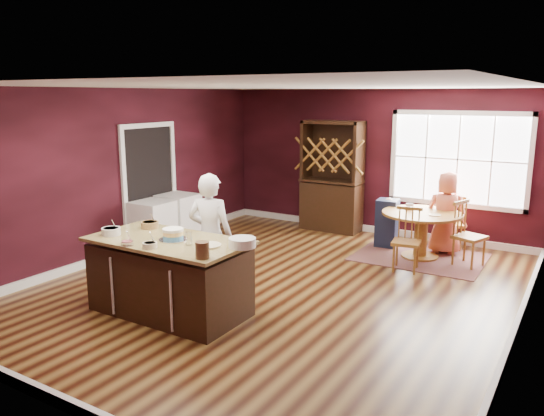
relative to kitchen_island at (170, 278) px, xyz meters
The scene contains 28 objects.
room_shell 1.86m from the kitchen_island, 64.48° to the left, with size 7.00×7.00×7.00m.
window 5.50m from the kitchen_island, 65.98° to the left, with size 2.36×0.10×1.66m, color white, non-canonical shape.
doorway 3.12m from the kitchen_island, 137.79° to the left, with size 0.08×1.26×2.13m, color white, non-canonical shape.
kitchen_island is the anchor object (origin of this frame).
dining_table 4.26m from the kitchen_island, 62.82° to the left, with size 1.26×1.26×0.75m.
baker 0.80m from the kitchen_island, 82.83° to the left, with size 0.60×0.39×1.63m, color white.
layer_cake 0.56m from the kitchen_island, ahead, with size 0.34×0.34×0.14m, color white, non-canonical shape.
bowl_blue 0.92m from the kitchen_island, 163.96° to the right, with size 0.23×0.23×0.09m, color white.
bowl_yellow 0.82m from the kitchen_island, 153.20° to the left, with size 0.22×0.22×0.08m, color olive.
bowl_pink 0.70m from the kitchen_island, 115.82° to the right, with size 0.14×0.14×0.05m, color white.
bowl_olive 0.64m from the kitchen_island, 78.36° to the right, with size 0.17×0.17×0.06m, color silver.
drinking_glass 0.68m from the kitchen_island, ahead, with size 0.08×0.08×0.16m, color silver.
dinner_plate 0.77m from the kitchen_island, ahead, with size 0.29×0.29×0.02m, color beige.
white_tub 1.10m from the kitchen_island, 11.25° to the left, with size 0.31×0.31×0.11m, color silver.
stoneware_crock 1.07m from the kitchen_island, 24.45° to the right, with size 0.15×0.15×0.18m, color #50321E.
toy_figurine 0.95m from the kitchen_island, 19.27° to the right, with size 0.05×0.05×0.08m, color yellow, non-canonical shape.
rug 4.28m from the kitchen_island, 62.82° to the left, with size 1.98×1.53×0.01m, color brown.
chair_east 4.62m from the kitchen_island, 54.21° to the left, with size 0.43×0.41×1.01m, color #93613A, non-canonical shape.
chair_south 3.60m from the kitchen_island, 57.28° to the left, with size 0.40×0.38×0.96m, color brown, non-canonical shape.
chair_north 5.05m from the kitchen_island, 63.83° to the left, with size 0.40×0.38×0.96m, color #935D3A, non-canonical shape.
seated_woman 4.79m from the kitchen_island, 62.37° to the left, with size 0.67×0.44×1.37m, color #D0664B.
high_chair 4.32m from the kitchen_island, 73.07° to the left, with size 0.35×0.35×0.87m, color #161E31, non-canonical shape.
toddler 4.33m from the kitchen_island, 73.88° to the left, with size 0.18×0.14×0.26m, color #8CA5BF, non-canonical shape.
table_plate 4.29m from the kitchen_island, 59.36° to the left, with size 0.19×0.19×0.01m, color beige.
table_cup 4.28m from the kitchen_island, 66.45° to the left, with size 0.13×0.13×0.10m, color white.
hutch 4.72m from the kitchen_island, 90.80° to the left, with size 1.15×0.48×2.12m, color black.
washer 2.61m from the kitchen_island, 138.13° to the left, with size 0.60×0.58×0.87m, color white.
dryer 3.07m from the kitchen_island, 129.21° to the left, with size 0.61×0.59×0.89m, color white.
Camera 1 is at (3.51, -5.98, 2.59)m, focal length 35.00 mm.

